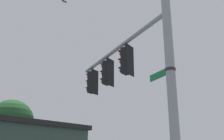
% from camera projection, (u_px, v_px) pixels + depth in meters
% --- Properties ---
extents(signal_pole, '(0.28, 0.28, 7.34)m').
position_uv_depth(signal_pole, '(173.00, 100.00, 8.07)').
color(signal_pole, gray).
rests_on(signal_pole, ground).
extents(mast_arm, '(3.32, 5.87, 0.17)m').
position_uv_depth(mast_arm, '(117.00, 49.00, 11.77)').
color(mast_arm, gray).
extents(traffic_light_nearest_pole, '(0.54, 0.49, 1.31)m').
position_uv_depth(traffic_light_nearest_pole, '(126.00, 61.00, 10.92)').
color(traffic_light_nearest_pole, black).
extents(traffic_light_mid_inner, '(0.54, 0.49, 1.31)m').
position_uv_depth(traffic_light_mid_inner, '(107.00, 73.00, 12.31)').
color(traffic_light_mid_inner, black).
extents(traffic_light_mid_outer, '(0.54, 0.49, 1.31)m').
position_uv_depth(traffic_light_mid_outer, '(92.00, 82.00, 13.71)').
color(traffic_light_mid_outer, black).
extents(street_name_sign, '(0.67, 1.08, 0.22)m').
position_uv_depth(street_name_sign, '(165.00, 72.00, 8.59)').
color(street_name_sign, '#147238').
extents(bird_flying, '(0.36, 0.20, 0.11)m').
position_uv_depth(bird_flying, '(64.00, 1.00, 14.52)').
color(bird_flying, '#4C4742').
extents(tree_by_storefront, '(3.12, 3.12, 6.36)m').
position_uv_depth(tree_by_storefront, '(11.00, 123.00, 19.47)').
color(tree_by_storefront, '#4C3823').
rests_on(tree_by_storefront, ground).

